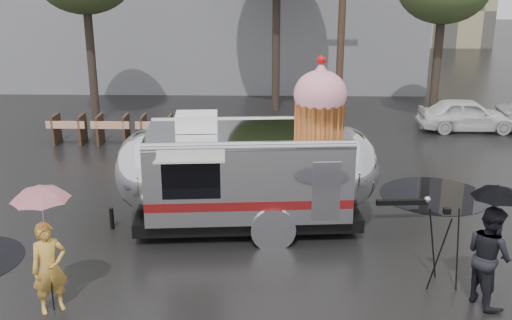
{
  "coord_description": "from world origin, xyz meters",
  "views": [
    {
      "loc": [
        -0.2,
        -9.52,
        5.82
      ],
      "look_at": [
        -0.52,
        3.34,
        1.62
      ],
      "focal_mm": 42.0,
      "sensor_mm": 36.0,
      "label": 1
    }
  ],
  "objects_px": {
    "person_right": "(489,256)",
    "airstream_trailer": "(251,168)",
    "tripod": "(444,239)",
    "person_left": "(49,268)"
  },
  "relations": [
    {
      "from": "airstream_trailer",
      "to": "person_right",
      "type": "relative_size",
      "value": 4.03
    },
    {
      "from": "airstream_trailer",
      "to": "person_right",
      "type": "distance_m",
      "value": 5.41
    },
    {
      "from": "airstream_trailer",
      "to": "person_left",
      "type": "bearing_deg",
      "value": -137.13
    },
    {
      "from": "tripod",
      "to": "person_left",
      "type": "bearing_deg",
      "value": -171.17
    },
    {
      "from": "person_left",
      "to": "tripod",
      "type": "bearing_deg",
      "value": -25.35
    },
    {
      "from": "person_right",
      "to": "airstream_trailer",
      "type": "bearing_deg",
      "value": 32.7
    },
    {
      "from": "person_right",
      "to": "tripod",
      "type": "height_order",
      "value": "person_right"
    },
    {
      "from": "airstream_trailer",
      "to": "person_right",
      "type": "xyz_separation_m",
      "value": [
        4.31,
        -3.24,
        -0.49
      ]
    },
    {
      "from": "airstream_trailer",
      "to": "tripod",
      "type": "xyz_separation_m",
      "value": [
        3.67,
        -2.67,
        -0.46
      ]
    },
    {
      "from": "person_left",
      "to": "person_right",
      "type": "height_order",
      "value": "person_right"
    }
  ]
}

